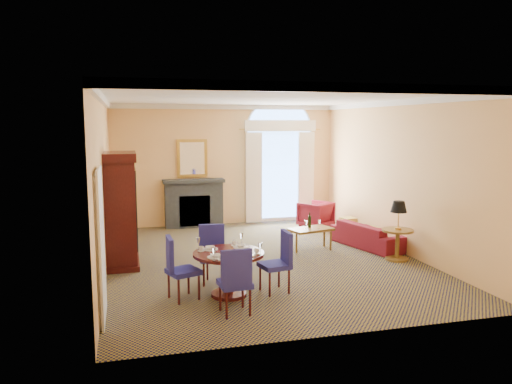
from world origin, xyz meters
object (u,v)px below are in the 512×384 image
object	(u,v)px
armoire	(121,212)
coffee_table	(311,230)
side_table	(398,224)
sofa	(369,235)
dining_table	(229,263)
armchair	(316,215)

from	to	relation	value
armoire	coffee_table	size ratio (longest dim) A/B	2.14
coffee_table	side_table	xyz separation A→B (m)	(1.37, -1.22, 0.29)
armoire	coffee_table	bearing A→B (deg)	3.41
sofa	coffee_table	bearing A→B (deg)	70.44
dining_table	armchair	world-z (taller)	dining_table
armchair	side_table	world-z (taller)	side_table
armoire	armchair	world-z (taller)	armoire
armoire	armchair	bearing A→B (deg)	25.77
armoire	armchair	xyz separation A→B (m)	(4.89, 2.36, -0.70)
armoire	coffee_table	world-z (taller)	armoire
sofa	armchair	size ratio (longest dim) A/B	2.41
armoire	sofa	distance (m)	5.33
dining_table	coffee_table	bearing A→B (deg)	46.56
coffee_table	side_table	size ratio (longest dim) A/B	0.87
dining_table	side_table	bearing A→B (deg)	18.26
dining_table	side_table	xyz separation A→B (m)	(3.68, 1.21, 0.19)
dining_table	coffee_table	size ratio (longest dim) A/B	1.10
coffee_table	armoire	bearing A→B (deg)	169.38
sofa	side_table	size ratio (longest dim) A/B	1.56
armoire	armchair	size ratio (longest dim) A/B	2.87
sofa	armchair	xyz separation A→B (m)	(-0.38, 2.23, 0.08)
armoire	dining_table	bearing A→B (deg)	-53.28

